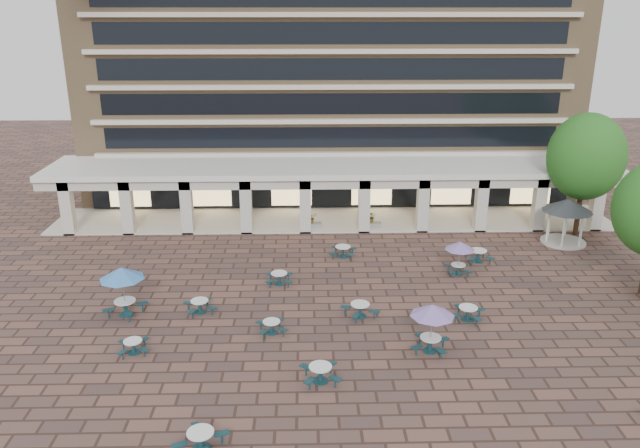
# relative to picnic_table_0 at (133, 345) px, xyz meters

# --- Properties ---
(ground) EXTENTS (120.00, 120.00, 0.00)m
(ground) POSITION_rel_picnic_table_0_xyz_m (10.25, 4.13, -0.39)
(ground) COLOR brown
(ground) RESTS_ON ground
(apartment_building) EXTENTS (40.00, 15.50, 25.20)m
(apartment_building) POSITION_rel_picnic_table_0_xyz_m (10.25, 29.59, 12.21)
(apartment_building) COLOR #9E7F59
(apartment_building) RESTS_ON ground
(retail_arcade) EXTENTS (42.00, 6.60, 4.40)m
(retail_arcade) POSITION_rel_picnic_table_0_xyz_m (10.25, 18.93, 2.61)
(retail_arcade) COLOR white
(retail_arcade) RESTS_ON ground
(picnic_table_0) EXTENTS (1.69, 1.69, 0.66)m
(picnic_table_0) POSITION_rel_picnic_table_0_xyz_m (0.00, 0.00, 0.00)
(picnic_table_0) COLOR #163D43
(picnic_table_0) RESTS_ON ground
(picnic_table_1) EXTENTS (2.08, 2.08, 0.76)m
(picnic_table_1) POSITION_rel_picnic_table_0_xyz_m (4.24, -6.87, 0.06)
(picnic_table_1) COLOR #163D43
(picnic_table_1) RESTS_ON ground
(picnic_table_2) EXTENTS (1.87, 1.87, 0.77)m
(picnic_table_2) POSITION_rel_picnic_table_0_xyz_m (8.76, -2.58, 0.06)
(picnic_table_2) COLOR #163D43
(picnic_table_2) RESTS_ON ground
(picnic_table_4) EXTENTS (2.35, 2.35, 2.71)m
(picnic_table_4) POSITION_rel_picnic_table_0_xyz_m (-1.40, 3.87, 1.91)
(picnic_table_4) COLOR #163D43
(picnic_table_4) RESTS_ON ground
(picnic_table_5) EXTENTS (1.91, 1.91, 0.71)m
(picnic_table_5) POSITION_rel_picnic_table_0_xyz_m (2.48, 4.07, 0.03)
(picnic_table_5) COLOR #163D43
(picnic_table_5) RESTS_ON ground
(picnic_table_6) EXTENTS (2.11, 2.11, 2.44)m
(picnic_table_6) POSITION_rel_picnic_table_0_xyz_m (14.02, -0.19, 1.68)
(picnic_table_6) COLOR #163D43
(picnic_table_6) RESTS_ON ground
(picnic_table_7) EXTENTS (1.99, 1.99, 0.73)m
(picnic_table_7) POSITION_rel_picnic_table_0_xyz_m (16.58, 2.89, 0.05)
(picnic_table_7) COLOR #163D43
(picnic_table_7) RESTS_ON ground
(picnic_table_8) EXTENTS (1.69, 1.69, 0.66)m
(picnic_table_8) POSITION_rel_picnic_table_0_xyz_m (6.42, 1.74, 0.00)
(picnic_table_8) COLOR #163D43
(picnic_table_8) RESTS_ON ground
(picnic_table_9) EXTENTS (2.07, 2.07, 0.76)m
(picnic_table_9) POSITION_rel_picnic_table_0_xyz_m (10.99, 3.38, 0.06)
(picnic_table_9) COLOR #163D43
(picnic_table_9) RESTS_ON ground
(picnic_table_10) EXTENTS (1.90, 1.90, 0.75)m
(picnic_table_10) POSITION_rel_picnic_table_0_xyz_m (10.58, 11.66, 0.05)
(picnic_table_10) COLOR #163D43
(picnic_table_10) RESTS_ON ground
(picnic_table_11) EXTENTS (1.84, 1.84, 2.12)m
(picnic_table_11) POSITION_rel_picnic_table_0_xyz_m (17.43, 8.70, 1.41)
(picnic_table_11) COLOR #163D43
(picnic_table_11) RESTS_ON ground
(picnic_table_12) EXTENTS (1.62, 1.62, 0.72)m
(picnic_table_12) POSITION_rel_picnic_table_0_xyz_m (6.58, 7.56, 0.04)
(picnic_table_12) COLOR #163D43
(picnic_table_12) RESTS_ON ground
(picnic_table_13) EXTENTS (1.91, 1.91, 0.80)m
(picnic_table_13) POSITION_rel_picnic_table_0_xyz_m (19.17, 10.66, 0.09)
(picnic_table_13) COLOR #163D43
(picnic_table_13) RESTS_ON ground
(gazebo) EXTENTS (3.38, 3.38, 3.14)m
(gazebo) POSITION_rel_picnic_table_0_xyz_m (25.96, 13.88, 1.98)
(gazebo) COLOR beige
(gazebo) RESTS_ON ground
(tree_east_c) EXTENTS (5.24, 5.24, 8.73)m
(tree_east_c) POSITION_rel_picnic_table_0_xyz_m (27.46, 15.45, 5.31)
(tree_east_c) COLOR #442C1B
(tree_east_c) RESTS_ON ground
(planter_left) EXTENTS (1.50, 0.83, 1.34)m
(planter_left) POSITION_rel_picnic_table_0_xyz_m (8.56, 17.03, 0.18)
(planter_left) COLOR gray
(planter_left) RESTS_ON ground
(planter_right) EXTENTS (1.50, 0.88, 1.36)m
(planter_right) POSITION_rel_picnic_table_0_xyz_m (12.95, 17.03, 0.20)
(planter_right) COLOR gray
(planter_right) RESTS_ON ground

